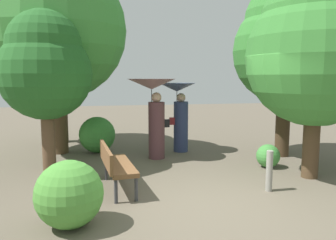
% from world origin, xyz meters
% --- Properties ---
extents(ground_plane, '(40.00, 40.00, 0.00)m').
position_xyz_m(ground_plane, '(0.00, 0.00, 0.00)').
color(ground_plane, brown).
extents(person_left, '(1.22, 1.22, 2.04)m').
position_xyz_m(person_left, '(-0.48, 3.25, 1.45)').
color(person_left, '#563338').
rests_on(person_left, ground).
extents(person_right, '(1.04, 1.04, 1.92)m').
position_xyz_m(person_right, '(0.34, 3.92, 1.29)').
color(person_right, navy).
rests_on(person_right, ground).
extents(park_bench, '(0.64, 1.54, 0.83)m').
position_xyz_m(park_bench, '(-1.57, 0.98, 0.51)').
color(park_bench, '#38383D').
rests_on(park_bench, ground).
extents(tree_near_left, '(2.50, 2.50, 4.64)m').
position_xyz_m(tree_near_left, '(-3.03, 6.06, 3.10)').
color(tree_near_left, '#42301E').
rests_on(tree_near_left, ground).
extents(tree_near_right, '(2.71, 2.71, 4.55)m').
position_xyz_m(tree_near_right, '(2.91, 2.85, 2.97)').
color(tree_near_right, '#42301E').
rests_on(tree_near_right, ground).
extents(tree_mid_left, '(1.98, 1.98, 3.52)m').
position_xyz_m(tree_mid_left, '(-2.95, 2.56, 2.33)').
color(tree_mid_left, brown).
rests_on(tree_mid_left, ground).
extents(tree_mid_right, '(2.79, 2.79, 4.27)m').
position_xyz_m(tree_mid_right, '(2.45, 0.97, 2.70)').
color(tree_mid_right, '#4C3823').
rests_on(tree_mid_right, ground).
extents(tree_far_back, '(3.76, 3.76, 5.74)m').
position_xyz_m(tree_far_back, '(-2.92, 4.40, 3.63)').
color(tree_far_back, '#4C3823').
rests_on(tree_far_back, ground).
extents(bush_path_left, '(0.95, 0.95, 0.95)m').
position_xyz_m(bush_path_left, '(-2.26, -0.45, 0.47)').
color(bush_path_left, '#4C9338').
rests_on(bush_path_left, ground).
extents(bush_path_right, '(0.54, 0.54, 0.54)m').
position_xyz_m(bush_path_right, '(1.98, 1.85, 0.27)').
color(bush_path_right, '#428C3D').
rests_on(bush_path_right, ground).
extents(bush_behind_bench, '(1.00, 1.00, 1.00)m').
position_xyz_m(bush_behind_bench, '(-1.91, 4.25, 0.50)').
color(bush_behind_bench, '#387F33').
rests_on(bush_behind_bench, ground).
extents(path_marker_post, '(0.12, 0.12, 0.76)m').
position_xyz_m(path_marker_post, '(1.19, 0.36, 0.38)').
color(path_marker_post, gray).
rests_on(path_marker_post, ground).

